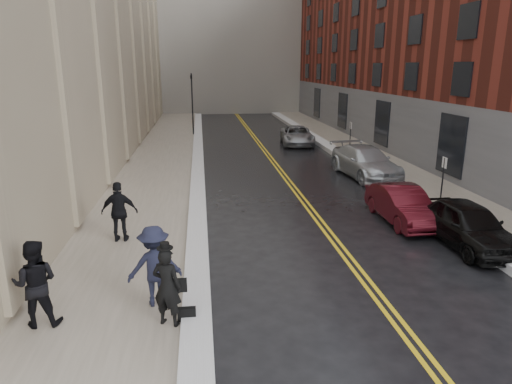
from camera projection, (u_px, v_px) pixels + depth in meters
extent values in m
plane|color=black|center=(292.00, 325.00, 10.60)|extent=(160.00, 160.00, 0.00)
cube|color=gray|center=(156.00, 173.00, 25.36)|extent=(4.00, 64.00, 0.15)
cube|color=gray|center=(389.00, 166.00, 26.93)|extent=(3.00, 64.00, 0.15)
cube|color=gold|center=(278.00, 171.00, 26.18)|extent=(0.12, 64.00, 0.01)
cube|color=gold|center=(282.00, 170.00, 26.21)|extent=(0.12, 64.00, 0.01)
cube|color=silver|center=(198.00, 171.00, 25.62)|extent=(0.70, 60.80, 0.26)
cube|color=silver|center=(358.00, 166.00, 26.70)|extent=(0.85, 60.80, 0.30)
cube|color=maroon|center=(474.00, 19.00, 32.22)|extent=(14.00, 50.00, 18.00)
cylinder|color=black|center=(192.00, 105.00, 38.30)|extent=(0.12, 0.12, 5.20)
imported|color=black|center=(191.00, 81.00, 37.76)|extent=(0.18, 0.15, 0.90)
cylinder|color=black|center=(442.00, 184.00, 18.88)|extent=(0.06, 0.06, 2.20)
cube|color=white|center=(445.00, 163.00, 18.64)|extent=(0.02, 0.35, 0.45)
cylinder|color=black|center=(350.00, 139.00, 30.35)|extent=(0.06, 0.06, 2.20)
cube|color=white|center=(351.00, 126.00, 30.11)|extent=(0.02, 0.35, 0.45)
imported|color=black|center=(468.00, 225.00, 15.10)|extent=(1.84, 4.42, 1.50)
imported|color=#430C13|center=(402.00, 205.00, 17.44)|extent=(1.54, 4.22, 1.38)
imported|color=#B2B6BB|center=(365.00, 162.00, 24.59)|extent=(2.88, 5.80, 1.62)
imported|color=#94969B|center=(297.00, 135.00, 34.62)|extent=(2.82, 5.22, 1.39)
imported|color=black|center=(167.00, 287.00, 10.15)|extent=(0.80, 0.68, 1.86)
imported|color=black|center=(35.00, 283.00, 10.13)|extent=(1.02, 0.82, 2.03)
imported|color=black|center=(155.00, 266.00, 11.02)|extent=(1.42, 0.98, 2.02)
imported|color=black|center=(120.00, 212.00, 15.07)|extent=(1.21, 0.56, 2.03)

